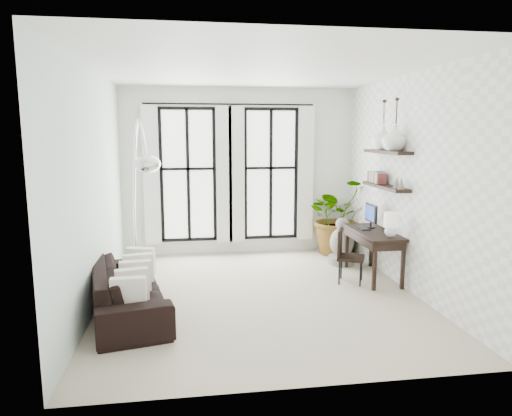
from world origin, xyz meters
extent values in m
plane|color=#B5AB90|center=(0.00, 0.00, 0.00)|extent=(5.00, 5.00, 0.00)
plane|color=white|center=(0.00, 0.00, 3.20)|extent=(5.00, 5.00, 0.00)
plane|color=silver|center=(-2.25, 0.00, 1.60)|extent=(0.00, 5.00, 5.00)
plane|color=white|center=(2.25, 0.00, 1.60)|extent=(0.00, 5.00, 5.00)
plane|color=white|center=(0.00, 2.50, 1.60)|extent=(4.50, 0.00, 4.50)
cube|color=white|center=(-1.00, 2.47, 1.55)|extent=(1.00, 0.02, 2.50)
cube|color=white|center=(-1.68, 2.37, 1.55)|extent=(0.30, 0.04, 2.60)
cube|color=white|center=(-0.32, 2.37, 1.55)|extent=(0.30, 0.04, 2.60)
cube|color=white|center=(0.60, 2.47, 1.55)|extent=(1.00, 0.02, 2.50)
cube|color=white|center=(-0.08, 2.37, 1.55)|extent=(0.30, 0.04, 2.60)
cube|color=white|center=(1.28, 2.37, 1.55)|extent=(0.30, 0.04, 2.60)
cylinder|color=black|center=(-0.20, 2.38, 2.88)|extent=(3.20, 0.03, 0.03)
cube|color=black|center=(2.11, 0.54, 1.50)|extent=(0.25, 1.30, 0.05)
cube|color=black|center=(2.11, 0.54, 2.05)|extent=(0.25, 1.30, 0.05)
cube|color=#B93D2E|center=(2.11, 1.09, 1.61)|extent=(0.16, 0.04, 0.18)
cube|color=#2F34A6|center=(2.11, 1.05, 1.61)|extent=(0.16, 0.04, 0.18)
cube|color=gold|center=(2.11, 1.00, 1.61)|extent=(0.16, 0.04, 0.18)
cube|color=#36A35E|center=(2.11, 0.96, 1.61)|extent=(0.16, 0.03, 0.18)
cube|color=#9956C9|center=(2.11, 0.91, 1.61)|extent=(0.16, 0.03, 0.18)
cube|color=gold|center=(2.11, 0.87, 1.61)|extent=(0.16, 0.03, 0.18)
cube|color=#515151|center=(2.11, 0.82, 1.61)|extent=(0.16, 0.03, 0.18)
cube|color=#34A7B6|center=(2.11, 0.78, 1.61)|extent=(0.16, 0.03, 0.18)
cube|color=#C5AC8D|center=(2.11, 0.73, 1.61)|extent=(0.16, 0.03, 0.18)
cube|color=brown|center=(2.11, 0.69, 1.61)|extent=(0.16, 0.03, 0.18)
cone|color=gray|center=(2.11, 0.14, 1.61)|extent=(0.10, 0.10, 0.18)
cone|color=gray|center=(2.11, -0.01, 1.61)|extent=(0.10, 0.10, 0.18)
imported|color=black|center=(-1.80, -0.41, 0.32)|extent=(1.28, 2.32, 0.64)
cube|color=white|center=(-1.70, -1.11, 0.50)|extent=(0.40, 0.12, 0.40)
cube|color=white|center=(-1.70, -0.76, 0.50)|extent=(0.40, 0.12, 0.40)
cube|color=white|center=(-1.70, -0.41, 0.50)|extent=(0.40, 0.12, 0.40)
cube|color=white|center=(-1.70, -0.06, 0.50)|extent=(0.40, 0.12, 0.40)
cube|color=white|center=(-1.70, 0.29, 0.50)|extent=(0.40, 0.12, 0.40)
imported|color=#2D7228|center=(1.90, 2.15, 0.75)|extent=(1.59, 1.46, 1.49)
cube|color=black|center=(1.95, 0.54, 0.76)|extent=(0.56, 1.32, 0.04)
cube|color=black|center=(1.93, 0.54, 0.67)|extent=(0.51, 1.26, 0.12)
cube|color=black|center=(1.73, -0.07, 0.38)|extent=(0.05, 0.05, 0.73)
cube|color=black|center=(2.17, -0.07, 0.38)|extent=(0.05, 0.05, 0.73)
cube|color=black|center=(1.73, 1.15, 0.38)|extent=(0.05, 0.05, 0.73)
cube|color=black|center=(2.17, 1.15, 0.38)|extent=(0.05, 0.05, 0.73)
cube|color=black|center=(2.00, 0.80, 1.03)|extent=(0.04, 0.42, 0.30)
cube|color=navy|center=(1.98, 0.80, 1.03)|extent=(0.00, 0.36, 0.24)
cube|color=black|center=(1.85, 0.80, 0.79)|extent=(0.15, 0.40, 0.02)
sphere|color=silver|center=(2.00, 0.04, 0.87)|extent=(0.18, 0.18, 0.18)
cylinder|color=white|center=(2.00, 0.04, 1.06)|extent=(0.22, 0.22, 0.22)
cube|color=black|center=(1.52, 0.37, 0.40)|extent=(0.53, 0.53, 0.04)
cube|color=black|center=(1.35, 0.44, 0.63)|extent=(0.20, 0.38, 0.45)
cylinder|color=black|center=(1.36, 0.21, 0.19)|extent=(0.03, 0.03, 0.38)
cylinder|color=black|center=(1.68, 0.21, 0.19)|extent=(0.03, 0.03, 0.38)
cylinder|color=black|center=(1.36, 0.53, 0.19)|extent=(0.03, 0.03, 0.38)
cylinder|color=black|center=(1.68, 0.53, 0.19)|extent=(0.03, 0.03, 0.38)
cylinder|color=silver|center=(-1.90, 1.40, 0.05)|extent=(0.38, 0.38, 0.11)
cylinder|color=silver|center=(-1.90, 1.40, 0.58)|extent=(0.04, 0.04, 1.05)
ellipsoid|color=silver|center=(-1.50, -0.36, 1.95)|extent=(0.34, 0.34, 0.22)
cylinder|color=gray|center=(1.71, 1.39, 0.07)|extent=(0.47, 0.47, 0.14)
ellipsoid|color=gray|center=(1.71, 1.39, 0.40)|extent=(0.43, 0.43, 0.52)
sphere|color=gray|center=(1.71, 1.39, 0.73)|extent=(0.24, 0.24, 0.24)
imported|color=white|center=(2.11, 0.29, 2.27)|extent=(0.37, 0.37, 0.38)
imported|color=white|center=(2.11, 0.69, 2.27)|extent=(0.37, 0.37, 0.38)
camera|label=1|loc=(-0.97, -6.30, 2.33)|focal=32.00mm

